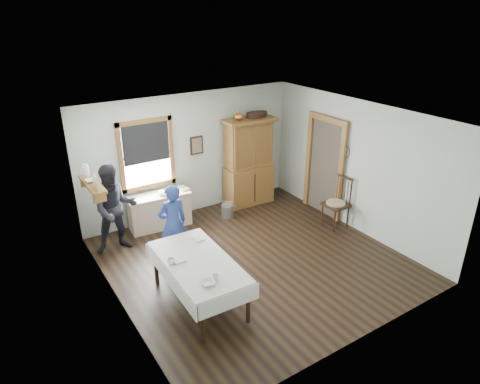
# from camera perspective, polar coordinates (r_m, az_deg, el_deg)

# --- Properties ---
(room) EXTENTS (5.01, 5.01, 2.70)m
(room) POSITION_cam_1_polar(r_m,az_deg,el_deg) (7.44, 2.03, -0.26)
(room) COLOR black
(room) RESTS_ON ground
(window) EXTENTS (1.18, 0.07, 1.48)m
(window) POSITION_cam_1_polar(r_m,az_deg,el_deg) (8.96, -12.37, 5.34)
(window) COLOR white
(window) RESTS_ON room
(doorway) EXTENTS (0.09, 1.14, 2.22)m
(doorway) POSITION_cam_1_polar(r_m,az_deg,el_deg) (9.58, 11.25, 3.72)
(doorway) COLOR #494034
(doorway) RESTS_ON room
(wall_shelf) EXTENTS (0.24, 1.00, 0.44)m
(wall_shelf) POSITION_cam_1_polar(r_m,az_deg,el_deg) (7.78, -19.22, 1.27)
(wall_shelf) COLOR olive
(wall_shelf) RESTS_ON room
(framed_picture) EXTENTS (0.30, 0.04, 0.40)m
(framed_picture) POSITION_cam_1_polar(r_m,az_deg,el_deg) (9.42, -5.79, 6.21)
(framed_picture) COLOR black
(framed_picture) RESTS_ON room
(rug_beater) EXTENTS (0.01, 0.27, 0.27)m
(rug_beater) POSITION_cam_1_polar(r_m,az_deg,el_deg) (9.04, 13.90, 5.99)
(rug_beater) COLOR black
(rug_beater) RESTS_ON room
(work_counter) EXTENTS (1.35, 0.60, 0.75)m
(work_counter) POSITION_cam_1_polar(r_m,az_deg,el_deg) (9.20, -10.65, -2.45)
(work_counter) COLOR #C4AE88
(work_counter) RESTS_ON room
(china_hutch) EXTENTS (1.22, 0.61, 2.05)m
(china_hutch) POSITION_cam_1_polar(r_m,az_deg,el_deg) (9.91, 1.19, 4.02)
(china_hutch) COLOR olive
(china_hutch) RESTS_ON room
(dining_table) EXTENTS (1.07, 1.94, 0.76)m
(dining_table) POSITION_cam_1_polar(r_m,az_deg,el_deg) (6.90, -5.50, -11.75)
(dining_table) COLOR silver
(dining_table) RESTS_ON room
(spindle_chair) EXTENTS (0.52, 0.52, 1.11)m
(spindle_chair) POSITION_cam_1_polar(r_m,az_deg,el_deg) (9.21, 12.70, -1.35)
(spindle_chair) COLOR black
(spindle_chair) RESTS_ON room
(pail) EXTENTS (0.35, 0.35, 0.30)m
(pail) POSITION_cam_1_polar(r_m,az_deg,el_deg) (9.54, -1.67, -2.54)
(pail) COLOR #9A9EA2
(pail) RESTS_ON room
(wicker_basket) EXTENTS (0.33, 0.25, 0.18)m
(wicker_basket) POSITION_cam_1_polar(r_m,az_deg,el_deg) (9.96, -0.52, -1.70)
(wicker_basket) COLOR #9A6E45
(wicker_basket) RESTS_ON room
(woman_blue) EXTENTS (0.52, 0.35, 1.40)m
(woman_blue) POSITION_cam_1_polar(r_m,az_deg,el_deg) (7.82, -8.92, -4.57)
(woman_blue) COLOR navy
(woman_blue) RESTS_ON room
(figure_dark) EXTENTS (0.86, 0.72, 1.60)m
(figure_dark) POSITION_cam_1_polar(r_m,az_deg,el_deg) (8.37, -16.28, -2.54)
(figure_dark) COLOR black
(figure_dark) RESTS_ON room
(table_cup_a) EXTENTS (0.12, 0.12, 0.09)m
(table_cup_a) POSITION_cam_1_polar(r_m,az_deg,el_deg) (6.64, -9.16, -9.10)
(table_cup_a) COLOR silver
(table_cup_a) RESTS_ON dining_table
(table_cup_b) EXTENTS (0.13, 0.13, 0.09)m
(table_cup_b) POSITION_cam_1_polar(r_m,az_deg,el_deg) (6.22, -3.23, -11.31)
(table_cup_b) COLOR silver
(table_cup_b) RESTS_ON dining_table
(table_bowl) EXTENTS (0.24, 0.24, 0.05)m
(table_bowl) POSITION_cam_1_polar(r_m,az_deg,el_deg) (6.16, -4.30, -12.00)
(table_bowl) COLOR silver
(table_bowl) RESTS_ON dining_table
(counter_book) EXTENTS (0.21, 0.25, 0.02)m
(counter_book) POSITION_cam_1_polar(r_m,az_deg,el_deg) (9.15, -7.99, 0.26)
(counter_book) COLOR #75684E
(counter_book) RESTS_ON work_counter
(counter_bowl) EXTENTS (0.24, 0.24, 0.07)m
(counter_bowl) POSITION_cam_1_polar(r_m,az_deg,el_deg) (8.97, -10.10, -0.22)
(counter_bowl) COLOR silver
(counter_bowl) RESTS_ON work_counter
(shelf_bowl) EXTENTS (0.22, 0.22, 0.05)m
(shelf_bowl) POSITION_cam_1_polar(r_m,az_deg,el_deg) (7.79, -19.26, 1.46)
(shelf_bowl) COLOR silver
(shelf_bowl) RESTS_ON wall_shelf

